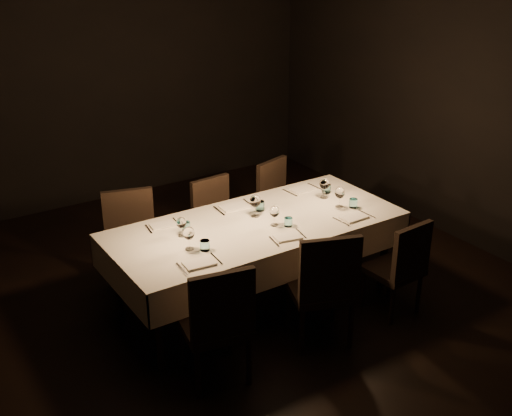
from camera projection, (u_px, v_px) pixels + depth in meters
room at (256, 140)px, 5.14m from camera, size 5.01×6.01×3.01m
dining_table at (256, 231)px, 5.46m from camera, size 2.52×1.12×0.76m
chair_near_left at (218, 320)px, 4.50m from camera, size 0.54×0.54×0.97m
place_setting_near_left at (196, 245)px, 4.89m from camera, size 0.35×0.41×0.19m
chair_near_center at (324, 284)px, 4.93m from camera, size 0.61×0.61×0.99m
place_setting_near_center at (282, 222)px, 5.29m from camera, size 0.33×0.40×0.18m
chair_near_right at (401, 264)px, 5.35m from camera, size 0.44×0.44×0.87m
place_setting_near_right at (347, 203)px, 5.65m from camera, size 0.34×0.41×0.19m
chair_far_left at (132, 238)px, 5.72m from camera, size 0.56×0.56×0.94m
place_setting_far_left at (177, 224)px, 5.25m from camera, size 0.31×0.39×0.17m
chair_far_center at (216, 218)px, 6.18m from camera, size 0.45×0.45×0.87m
place_setting_far_center at (250, 204)px, 5.61m from camera, size 0.37×0.42×0.20m
chair_far_right at (279, 199)px, 6.60m from camera, size 0.53×0.53×0.89m
place_setting_far_right at (318, 187)px, 5.99m from camera, size 0.35×0.41×0.19m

